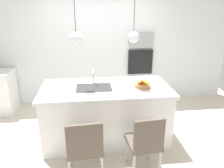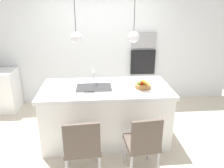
{
  "view_description": "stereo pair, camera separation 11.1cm",
  "coord_description": "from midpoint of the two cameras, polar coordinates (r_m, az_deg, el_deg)",
  "views": [
    {
      "loc": [
        -0.27,
        -3.26,
        2.2
      ],
      "look_at": [
        0.1,
        0.0,
        0.99
      ],
      "focal_mm": 35.29,
      "sensor_mm": 36.0,
      "label": 1
    },
    {
      "loc": [
        -0.16,
        -3.27,
        2.2
      ],
      "look_at": [
        0.1,
        0.0,
        0.99
      ],
      "focal_mm": 35.29,
      "sensor_mm": 36.0,
      "label": 2
    }
  ],
  "objects": [
    {
      "name": "faucet",
      "position": [
        3.65,
        -3.9,
        2.4
      ],
      "size": [
        0.02,
        0.17,
        0.22
      ],
      "color": "silver",
      "rests_on": "kitchen_island"
    },
    {
      "name": "back_wall",
      "position": [
        5.0,
        -2.03,
        9.8
      ],
      "size": [
        6.0,
        0.1,
        2.6
      ],
      "primitive_type": "cube",
      "color": "white",
      "rests_on": "ground"
    },
    {
      "name": "floor",
      "position": [
        3.94,
        -0.66,
        -13.74
      ],
      "size": [
        6.6,
        6.6,
        0.0
      ],
      "primitive_type": "plane",
      "color": "beige",
      "rests_on": "ground"
    },
    {
      "name": "chair_middle",
      "position": [
        3.01,
        9.08,
        -14.67
      ],
      "size": [
        0.45,
        0.47,
        0.89
      ],
      "color": "brown",
      "rests_on": "ground"
    },
    {
      "name": "microwave",
      "position": [
        5.04,
        8.87,
        11.14
      ],
      "size": [
        0.54,
        0.08,
        0.34
      ],
      "primitive_type": "cube",
      "color": "#9E9EA3",
      "rests_on": "back_wall"
    },
    {
      "name": "pendant_light_left",
      "position": [
        3.3,
        -8.3,
        11.81
      ],
      "size": [
        0.17,
        0.17,
        0.77
      ],
      "color": "silver"
    },
    {
      "name": "pendant_light_right",
      "position": [
        3.36,
        6.61,
        12.02
      ],
      "size": [
        0.17,
        0.17,
        0.77
      ],
      "color": "silver"
    },
    {
      "name": "fruit_bowl",
      "position": [
        3.5,
        8.84,
        -0.27
      ],
      "size": [
        0.26,
        0.26,
        0.15
      ],
      "color": "#9E6B38",
      "rests_on": "kitchen_island"
    },
    {
      "name": "sink_basin",
      "position": [
        3.5,
        -3.79,
        -0.96
      ],
      "size": [
        0.56,
        0.4,
        0.02
      ],
      "primitive_type": "cube",
      "color": "#2D2D30",
      "rests_on": "kitchen_island"
    },
    {
      "name": "oven",
      "position": [
        5.14,
        8.57,
        5.63
      ],
      "size": [
        0.56,
        0.08,
        0.56
      ],
      "primitive_type": "cube",
      "color": "black",
      "rests_on": "back_wall"
    },
    {
      "name": "chair_near",
      "position": [
        2.94,
        -6.62,
        -15.51
      ],
      "size": [
        0.5,
        0.49,
        0.88
      ],
      "color": "brown",
      "rests_on": "ground"
    },
    {
      "name": "kitchen_island",
      "position": [
        3.7,
        -0.69,
        -7.62
      ],
      "size": [
        2.06,
        0.98,
        0.94
      ],
      "color": "white",
      "rests_on": "ground"
    }
  ]
}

